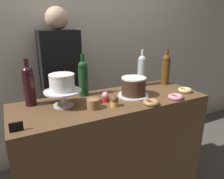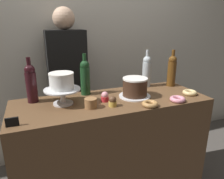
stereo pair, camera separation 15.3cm
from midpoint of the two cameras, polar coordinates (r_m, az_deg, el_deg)
back_wall at (r=2.26m, az=-5.99°, el=13.59°), size 6.00×0.05×2.60m
display_counter at (r=1.77m, az=2.58°, el=-16.83°), size 1.45×0.53×0.91m
cake_stand_pedestal at (r=1.47m, az=-10.51°, el=-1.15°), size 0.25×0.25×0.11m
white_layer_cake at (r=1.44m, az=-10.71°, el=2.29°), size 0.17×0.17×0.11m
silver_serving_platter at (r=1.64m, az=8.79°, el=-1.76°), size 0.24×0.24×0.01m
chocolate_round_cake at (r=1.62m, az=8.92°, el=0.74°), size 0.19×0.19×0.14m
wine_bottle_amber at (r=1.96m, az=18.22°, el=5.02°), size 0.08×0.08×0.33m
wine_bottle_green at (r=1.64m, az=-4.72°, el=3.44°), size 0.08×0.08×0.33m
wine_bottle_clear at (r=1.89m, az=11.77°, el=5.05°), size 0.08×0.08×0.33m
wine_bottle_dark_red at (r=1.55m, az=-18.67°, el=1.74°), size 0.08×0.08×0.33m
cupcake_chocolate at (r=1.43m, az=3.24°, el=-3.34°), size 0.06×0.06×0.07m
cupcake_strawberry at (r=1.51m, az=0.94°, el=-2.06°), size 0.06×0.06×0.07m
donut_glazed at (r=1.80m, az=22.79°, el=-0.82°), size 0.11×0.11×0.03m
donut_pink at (r=1.62m, az=20.11°, el=-2.55°), size 0.11×0.11×0.03m
donut_maple at (r=1.47m, az=13.31°, el=-3.91°), size 0.11×0.11×0.03m
cookie_stack at (r=1.40m, az=-2.73°, el=-3.79°), size 0.08×0.08×0.07m
price_sign_chalkboard at (r=1.25m, az=-22.54°, el=-8.30°), size 0.07×0.01×0.05m
barista_figure at (r=2.10m, az=-9.80°, el=0.25°), size 0.36×0.22×1.60m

